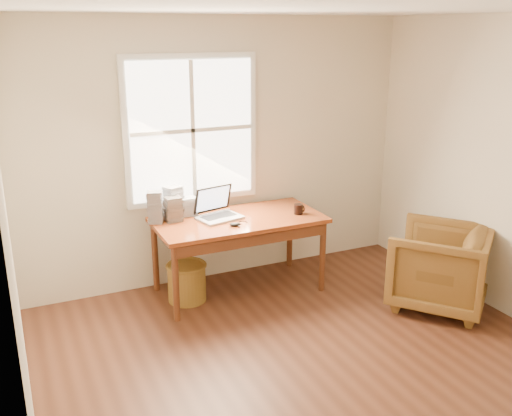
{
  "coord_description": "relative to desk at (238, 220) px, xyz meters",
  "views": [
    {
      "loc": [
        -1.99,
        -2.94,
        2.47
      ],
      "look_at": [
        0.12,
        1.65,
        0.88
      ],
      "focal_mm": 40.0,
      "sensor_mm": 36.0,
      "label": 1
    }
  ],
  "objects": [
    {
      "name": "coffee_mug",
      "position": [
        0.58,
        -0.13,
        0.07
      ],
      "size": [
        0.11,
        0.11,
        0.1
      ],
      "primitive_type": "cylinder",
      "rotation": [
        0.0,
        0.0,
        -0.23
      ],
      "color": "black",
      "rests_on": "desk"
    },
    {
      "name": "cd_stack_c",
      "position": [
        -0.75,
        0.2,
        0.17
      ],
      "size": [
        0.16,
        0.15,
        0.3
      ],
      "primitive_type": "cube",
      "rotation": [
        0.0,
        0.0,
        -0.36
      ],
      "color": "#AAA8B7",
      "rests_on": "desk"
    },
    {
      "name": "cd_stack_a",
      "position": [
        -0.54,
        0.3,
        0.17
      ],
      "size": [
        0.19,
        0.18,
        0.3
      ],
      "primitive_type": "cube",
      "rotation": [
        0.0,
        0.0,
        0.38
      ],
      "color": "silver",
      "rests_on": "desk"
    },
    {
      "name": "room_shell",
      "position": [
        -0.02,
        -1.64,
        0.59
      ],
      "size": [
        4.04,
        4.54,
        2.64
      ],
      "color": "#4E291A",
      "rests_on": "ground"
    },
    {
      "name": "armchair",
      "position": [
        1.55,
        -1.06,
        -0.35
      ],
      "size": [
        1.16,
        1.16,
        0.76
      ],
      "primitive_type": "imported",
      "rotation": [
        0.0,
        0.0,
        3.82
      ],
      "color": "brown",
      "rests_on": "room_shell"
    },
    {
      "name": "mouse",
      "position": [
        -0.12,
        -0.2,
        0.04
      ],
      "size": [
        0.12,
        0.1,
        0.03
      ],
      "primitive_type": "ellipsoid",
      "rotation": [
        0.0,
        0.0,
        -0.42
      ],
      "color": "black",
      "rests_on": "desk"
    },
    {
      "name": "desk",
      "position": [
        0.0,
        0.0,
        0.0
      ],
      "size": [
        1.6,
        0.8,
        0.04
      ],
      "primitive_type": "cube",
      "color": "brown",
      "rests_on": "room_shell"
    },
    {
      "name": "cd_stack_d",
      "position": [
        -0.4,
        0.27,
        0.11
      ],
      "size": [
        0.15,
        0.13,
        0.18
      ],
      "primitive_type": "cube",
      "rotation": [
        0.0,
        0.0,
        -0.02
      ],
      "color": "silver",
      "rests_on": "desk"
    },
    {
      "name": "cd_stack_b",
      "position": [
        -0.58,
        0.17,
        0.13
      ],
      "size": [
        0.15,
        0.13,
        0.23
      ],
      "primitive_type": "cube",
      "rotation": [
        0.0,
        0.0,
        0.01
      ],
      "color": "#2A292F",
      "rests_on": "desk"
    },
    {
      "name": "laptop",
      "position": [
        -0.17,
        0.05,
        0.19
      ],
      "size": [
        0.54,
        0.55,
        0.33
      ],
      "primitive_type": null,
      "rotation": [
        0.0,
        0.0,
        0.23
      ],
      "color": "#AAADB1",
      "rests_on": "desk"
    },
    {
      "name": "wicker_stool",
      "position": [
        -0.53,
        0.0,
        -0.55
      ],
      "size": [
        0.38,
        0.38,
        0.36
      ],
      "primitive_type": "cylinder",
      "rotation": [
        0.0,
        0.0,
        -0.08
      ],
      "color": "olive",
      "rests_on": "room_shell"
    }
  ]
}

